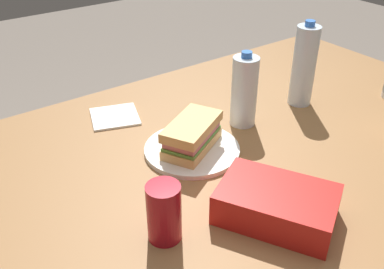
{
  "coord_description": "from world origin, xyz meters",
  "views": [
    {
      "loc": [
        0.65,
        0.7,
        1.35
      ],
      "look_at": [
        0.12,
        -0.04,
        0.78
      ],
      "focal_mm": 40.69,
      "sensor_mm": 36.0,
      "label": 1
    }
  ],
  "objects": [
    {
      "name": "chip_bag",
      "position": [
        0.12,
        0.26,
        0.77
      ],
      "size": [
        0.24,
        0.27,
        0.07
      ],
      "primitive_type": "cube",
      "rotation": [
        0.0,
        0.0,
        2.09
      ],
      "color": "red",
      "rests_on": "dining_table"
    },
    {
      "name": "paper_napkin",
      "position": [
        0.19,
        -0.31,
        0.74
      ],
      "size": [
        0.17,
        0.17,
        0.01
      ],
      "primitive_type": "cube",
      "rotation": [
        0.0,
        0.0,
        1.24
      ],
      "color": "white",
      "rests_on": "dining_table"
    },
    {
      "name": "water_bottle_spare",
      "position": [
        -0.3,
        -0.06,
        0.85
      ],
      "size": [
        0.07,
        0.07,
        0.25
      ],
      "color": "silver",
      "rests_on": "dining_table"
    },
    {
      "name": "paper_plate",
      "position": [
        0.12,
        -0.04,
        0.74
      ],
      "size": [
        0.24,
        0.24,
        0.01
      ],
      "primitive_type": "cylinder",
      "color": "white",
      "rests_on": "dining_table"
    },
    {
      "name": "water_bottle_tall",
      "position": [
        -0.08,
        -0.07,
        0.83
      ],
      "size": [
        0.07,
        0.07,
        0.21
      ],
      "color": "silver",
      "rests_on": "dining_table"
    },
    {
      "name": "dining_table",
      "position": [
        0.0,
        0.0,
        0.65
      ],
      "size": [
        1.6,
        0.97,
        0.73
      ],
      "color": "olive",
      "rests_on": "ground_plane"
    },
    {
      "name": "sandwich",
      "position": [
        0.12,
        -0.03,
        0.79
      ],
      "size": [
        0.2,
        0.17,
        0.08
      ],
      "color": "#DBB26B",
      "rests_on": "paper_plate"
    },
    {
      "name": "soda_can_red",
      "position": [
        0.33,
        0.17,
        0.8
      ],
      "size": [
        0.07,
        0.07,
        0.12
      ],
      "primitive_type": "cylinder",
      "color": "maroon",
      "rests_on": "dining_table"
    }
  ]
}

